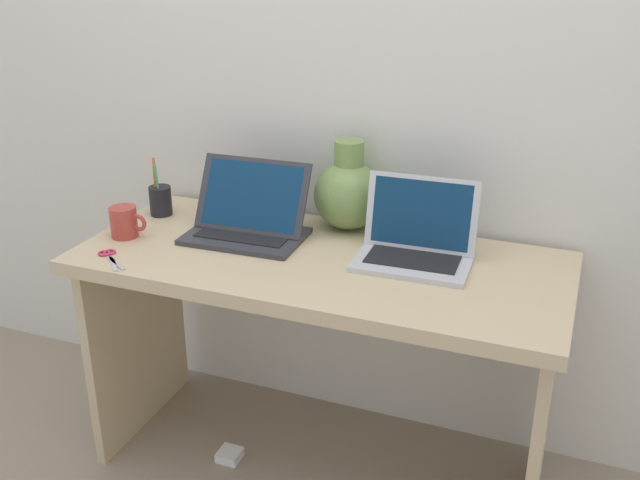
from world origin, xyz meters
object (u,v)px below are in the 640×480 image
(green_vase, at_px, (349,193))
(pen_cup, at_px, (160,200))
(scissors, at_px, (110,256))
(power_brick, at_px, (230,455))
(laptop_left, at_px, (249,217))
(laptop_right, at_px, (417,239))
(coffee_mug, at_px, (124,222))

(green_vase, bearing_deg, pen_cup, -169.46)
(scissors, height_order, power_brick, scissors)
(pen_cup, bearing_deg, laptop_left, -9.33)
(green_vase, relative_size, power_brick, 3.86)
(green_vase, xyz_separation_m, pen_cup, (-0.59, -0.11, -0.06))
(laptop_left, distance_m, laptop_right, 0.50)
(pen_cup, bearing_deg, coffee_mug, -89.10)
(green_vase, bearing_deg, coffee_mug, -152.44)
(laptop_left, distance_m, pen_cup, 0.34)
(laptop_left, height_order, power_brick, laptop_left)
(laptop_left, xyz_separation_m, scissors, (-0.29, -0.28, -0.05))
(coffee_mug, distance_m, pen_cup, 0.20)
(power_brick, bearing_deg, scissors, -153.98)
(green_vase, height_order, coffee_mug, green_vase)
(laptop_left, height_order, laptop_right, laptop_right)
(green_vase, distance_m, coffee_mug, 0.66)
(laptop_left, xyz_separation_m, coffee_mug, (-0.33, -0.14, -0.01))
(laptop_right, relative_size, scissors, 2.38)
(laptop_right, bearing_deg, laptop_left, -178.67)
(power_brick, bearing_deg, coffee_mug, 177.31)
(laptop_left, xyz_separation_m, power_brick, (-0.02, -0.16, -0.75))
(laptop_left, relative_size, scissors, 2.61)
(pen_cup, distance_m, scissors, 0.35)
(pen_cup, bearing_deg, power_brick, -33.70)
(green_vase, bearing_deg, power_brick, -130.38)
(laptop_left, height_order, scissors, laptop_left)
(coffee_mug, bearing_deg, pen_cup, 90.90)
(scissors, bearing_deg, laptop_right, 20.64)
(laptop_right, xyz_separation_m, power_brick, (-0.52, -0.17, -0.75))
(laptop_left, bearing_deg, green_vase, 33.23)
(pen_cup, relative_size, power_brick, 2.63)
(power_brick, bearing_deg, pen_cup, 146.30)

